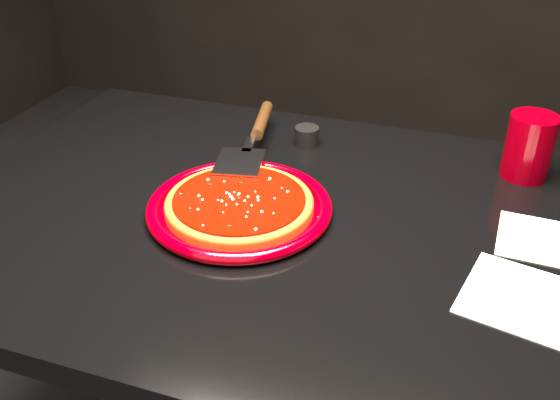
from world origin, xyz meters
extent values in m
cube|color=black|center=(0.00, 0.00, 0.38)|extent=(1.20, 0.80, 0.75)
cylinder|color=#770008|center=(-0.09, -0.02, 0.76)|extent=(0.33, 0.33, 0.02)
cylinder|color=brown|center=(-0.09, -0.02, 0.76)|extent=(0.26, 0.26, 0.01)
torus|color=brown|center=(-0.09, -0.02, 0.77)|extent=(0.26, 0.26, 0.02)
cylinder|color=#750A00|center=(-0.09, -0.02, 0.78)|extent=(0.23, 0.23, 0.01)
cylinder|color=#7D000A|center=(0.35, 0.27, 0.81)|extent=(0.11, 0.11, 0.12)
cube|color=white|center=(0.35, -0.10, 0.75)|extent=(0.18, 0.18, 0.00)
cube|color=white|center=(0.37, 0.06, 0.75)|extent=(0.12, 0.13, 0.00)
cylinder|color=black|center=(-0.06, 0.26, 0.77)|extent=(0.05, 0.05, 0.04)
camera|label=1|loc=(0.25, -0.82, 1.30)|focal=40.00mm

